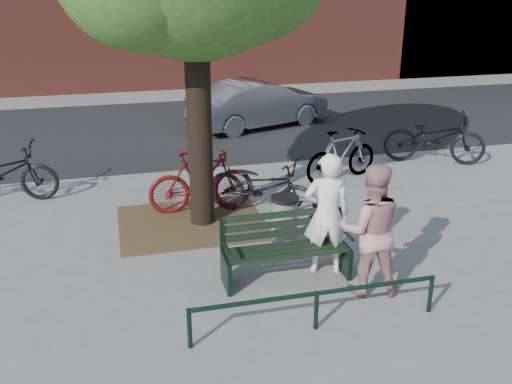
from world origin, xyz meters
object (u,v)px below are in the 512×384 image
object	(u,v)px
person_left	(327,214)
litter_bin	(285,223)
person_right	(370,230)
park_bench	(285,246)
bicycle_c	(262,187)
parked_car	(259,103)

from	to	relation	value
person_left	litter_bin	size ratio (longest dim) A/B	2.02
person_right	litter_bin	distance (m)	1.65
person_left	litter_bin	bearing A→B (deg)	-50.90
park_bench	litter_bin	xyz separation A→B (m)	(0.24, 0.81, -0.04)
person_right	bicycle_c	xyz separation A→B (m)	(-0.71, 2.73, -0.34)
person_right	bicycle_c	distance (m)	2.85
bicycle_c	park_bench	bearing A→B (deg)	-144.51
person_left	person_right	world-z (taller)	person_right
litter_bin	parked_car	bearing A→B (deg)	78.35
park_bench	person_left	world-z (taller)	person_left
person_left	person_right	xyz separation A→B (m)	(0.35, -0.65, 0.01)
litter_bin	bicycle_c	world-z (taller)	bicycle_c
bicycle_c	person_left	bearing A→B (deg)	-128.14
litter_bin	parked_car	size ratio (longest dim) A/B	0.22
bicycle_c	parked_car	size ratio (longest dim) A/B	0.53
litter_bin	person_right	bearing A→B (deg)	-63.52
park_bench	parked_car	bearing A→B (deg)	77.84
person_left	litter_bin	distance (m)	0.96
litter_bin	parked_car	distance (m)	7.44
parked_car	litter_bin	bearing A→B (deg)	149.69
person_left	bicycle_c	distance (m)	2.15
person_right	person_left	bearing A→B (deg)	-48.28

